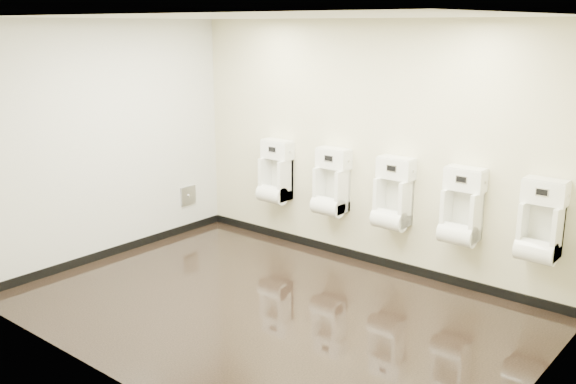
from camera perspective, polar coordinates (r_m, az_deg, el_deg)
name	(u,v)px	position (r m, az deg, el deg)	size (l,w,h in m)	color
ground	(269,310)	(6.45, -1.72, -10.40)	(5.00, 3.50, 0.00)	black
ceiling	(266,16)	(5.84, -1.94, 15.33)	(5.00, 3.50, 0.00)	silver
back_wall	(369,145)	(7.37, 7.19, 4.15)	(5.00, 0.02, 2.80)	beige
front_wall	(110,213)	(4.86, -15.54, -1.81)	(5.00, 0.02, 2.80)	beige
left_wall	(107,142)	(7.84, -15.77, 4.34)	(0.02, 3.50, 2.80)	beige
right_wall	(539,223)	(4.78, 21.38, -2.55)	(0.02, 3.50, 2.80)	beige
tile_overlay_left	(108,142)	(7.83, -15.74, 4.33)	(0.01, 3.50, 2.80)	silver
skirting_back	(365,257)	(7.72, 6.82, -5.76)	(5.00, 0.02, 0.10)	black
skirting_left	(116,250)	(8.17, -15.06, -5.03)	(0.02, 3.50, 0.10)	black
access_panel	(188,195)	(8.74, -8.87, -0.30)	(0.04, 0.25, 0.25)	#9E9EA3
urinal_0	(275,176)	(8.12, -1.14, 1.40)	(0.42, 0.31, 0.78)	white
urinal_1	(331,187)	(7.60, 3.85, 0.45)	(0.42, 0.31, 0.78)	white
urinal_2	(393,199)	(7.16, 9.30, -0.61)	(0.42, 0.31, 0.78)	white
urinal_3	(461,212)	(6.81, 15.16, -1.73)	(0.42, 0.31, 0.78)	white
urinal_4	(540,227)	(6.55, 21.51, -2.92)	(0.42, 0.31, 0.78)	white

